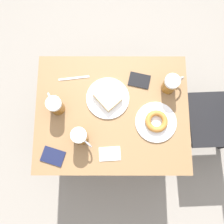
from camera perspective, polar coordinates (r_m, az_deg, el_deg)
The scene contains 11 objects.
ground_plane at distance 2.22m, azimuth -0.00°, elevation -4.42°, with size 8.00×8.00×0.00m, color gray.
table at distance 1.54m, azimuth -0.00°, elevation -0.79°, with size 0.72×0.91×0.77m.
plate_with_cake at distance 1.47m, azimuth -1.01°, elevation 3.31°, with size 0.26×0.26×0.05m.
plate_with_donut at distance 1.46m, azimuth 10.04°, elevation -2.19°, with size 0.24×0.24×0.04m.
beer_mug_left at distance 1.48m, azimuth 13.27°, elevation 6.26°, with size 0.09×0.12×0.13m.
beer_mug_center at distance 1.39m, azimuth -7.27°, elevation -5.63°, with size 0.11×0.11×0.13m.
beer_mug_right at distance 1.45m, azimuth -12.83°, elevation 1.50°, with size 0.12×0.09×0.13m.
napkin_folded at distance 1.43m, azimuth -0.54°, elevation -9.53°, with size 0.09×0.12×0.00m.
fork at distance 1.54m, azimuth -8.72°, elevation 7.67°, with size 0.03×0.19×0.00m.
passport_near_edge at distance 1.53m, azimuth 6.24°, elevation 7.20°, with size 0.11×0.14×0.01m.
passport_far_edge at distance 1.47m, azimuth -13.35°, elevation -9.82°, with size 0.12×0.15×0.01m.
Camera 1 is at (0.32, 0.00, 2.20)m, focal length 40.00 mm.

